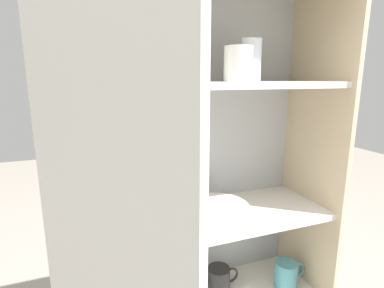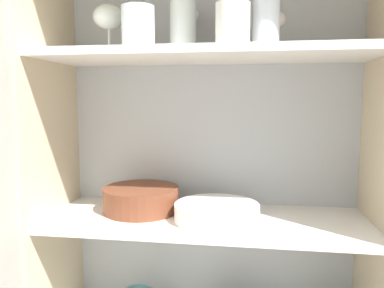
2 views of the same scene
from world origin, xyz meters
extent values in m
cube|color=#B2B7BC|center=(0.00, 0.31, 0.72)|extent=(0.90, 0.02, 1.44)
cube|color=#CCB793|center=(-0.44, 0.15, 0.72)|extent=(0.02, 0.33, 1.44)
cube|color=#CCB793|center=(0.44, 0.15, 0.72)|extent=(0.02, 0.33, 1.44)
cube|color=silver|center=(0.00, 0.15, 0.69)|extent=(0.86, 0.30, 0.02)
cube|color=silver|center=(0.00, 0.15, 1.13)|extent=(0.86, 0.30, 0.02)
cube|color=silver|center=(-0.34, -0.22, 0.72)|extent=(0.23, 0.40, 1.44)
cylinder|color=white|center=(-0.16, 0.08, 1.20)|extent=(0.08, 0.08, 0.10)
cylinder|color=white|center=(-0.07, 0.16, 1.21)|extent=(0.07, 0.07, 0.13)
cylinder|color=white|center=(0.15, 0.13, 1.21)|extent=(0.07, 0.07, 0.13)
cylinder|color=white|center=(0.07, 0.07, 1.19)|extent=(0.08, 0.08, 0.10)
cylinder|color=white|center=(-0.07, 0.24, 1.15)|extent=(0.07, 0.07, 0.01)
cylinder|color=white|center=(-0.07, 0.24, 1.19)|extent=(0.01, 0.01, 0.08)
ellipsoid|color=white|center=(-0.07, 0.24, 1.26)|extent=(0.07, 0.07, 0.05)
cylinder|color=white|center=(-0.28, 0.18, 1.15)|extent=(0.07, 0.07, 0.01)
cylinder|color=white|center=(-0.28, 0.18, 1.18)|extent=(0.01, 0.01, 0.06)
ellipsoid|color=white|center=(-0.28, 0.18, 1.25)|extent=(0.08, 0.08, 0.07)
cylinder|color=silver|center=(0.17, 0.21, 1.15)|extent=(0.06, 0.06, 0.01)
cylinder|color=silver|center=(0.17, 0.21, 1.18)|extent=(0.01, 0.01, 0.06)
ellipsoid|color=silver|center=(0.17, 0.21, 1.23)|extent=(0.07, 0.07, 0.05)
cylinder|color=white|center=(0.03, 0.12, 0.71)|extent=(0.22, 0.22, 0.01)
cylinder|color=white|center=(0.03, 0.12, 0.72)|extent=(0.22, 0.22, 0.01)
cylinder|color=white|center=(0.03, 0.12, 0.73)|extent=(0.22, 0.22, 0.01)
cylinder|color=white|center=(0.03, 0.12, 0.73)|extent=(0.22, 0.22, 0.01)
cylinder|color=white|center=(0.03, 0.12, 0.74)|extent=(0.22, 0.22, 0.01)
cylinder|color=brown|center=(-0.19, 0.18, 0.74)|extent=(0.22, 0.22, 0.07)
torus|color=brown|center=(-0.19, 0.18, 0.77)|extent=(0.21, 0.21, 0.01)
camera|label=1|loc=(-0.36, -0.70, 1.15)|focal=28.00mm
camera|label=2|loc=(0.11, -0.83, 1.02)|focal=35.00mm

